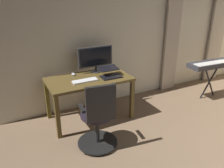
# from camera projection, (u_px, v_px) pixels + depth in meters

# --- Properties ---
(back_room_partition) EXTENTS (5.74, 0.10, 2.86)m
(back_room_partition) POSITION_uv_depth(u_px,v_px,m) (147.00, 24.00, 4.39)
(back_room_partition) COLOR beige
(back_room_partition) RESTS_ON ground
(curtain_left_panel) EXTENTS (0.43, 0.06, 2.39)m
(curtain_left_panel) POSITION_uv_depth(u_px,v_px,m) (217.00, 29.00, 5.20)
(curtain_left_panel) COLOR #BFAF9B
(curtain_left_panel) RESTS_ON ground
(curtain_right_panel) EXTENTS (0.35, 0.06, 2.39)m
(curtain_right_panel) POSITION_uv_depth(u_px,v_px,m) (172.00, 34.00, 4.63)
(curtain_right_panel) COLOR #BFAF9B
(curtain_right_panel) RESTS_ON ground
(desk) EXTENTS (1.33, 0.71, 0.72)m
(desk) POSITION_uv_depth(u_px,v_px,m) (89.00, 84.00, 3.67)
(desk) COLOR brown
(desk) RESTS_ON ground
(office_chair) EXTENTS (0.56, 0.56, 0.99)m
(office_chair) POSITION_uv_depth(u_px,v_px,m) (98.00, 119.00, 3.00)
(office_chair) COLOR black
(office_chair) RESTS_ON ground
(computer_monitor) EXTENTS (0.61, 0.18, 0.44)m
(computer_monitor) POSITION_uv_depth(u_px,v_px,m) (96.00, 58.00, 3.83)
(computer_monitor) COLOR #333338
(computer_monitor) RESTS_ON desk
(computer_keyboard) EXTENTS (0.39, 0.13, 0.02)m
(computer_keyboard) POSITION_uv_depth(u_px,v_px,m) (85.00, 81.00, 3.50)
(computer_keyboard) COLOR white
(computer_keyboard) RESTS_ON desk
(laptop) EXTENTS (0.33, 0.32, 0.14)m
(laptop) POSITION_uv_depth(u_px,v_px,m) (110.00, 74.00, 3.68)
(laptop) COLOR black
(laptop) RESTS_ON desk
(computer_mouse) EXTENTS (0.06, 0.10, 0.04)m
(computer_mouse) POSITION_uv_depth(u_px,v_px,m) (73.00, 74.00, 3.75)
(computer_mouse) COLOR #B7BCC1
(computer_mouse) RESTS_ON desk
(piano_keyboard) EXTENTS (1.03, 0.39, 0.76)m
(piano_keyboard) POSITION_uv_depth(u_px,v_px,m) (213.00, 65.00, 4.40)
(piano_keyboard) COLOR black
(piano_keyboard) RESTS_ON ground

